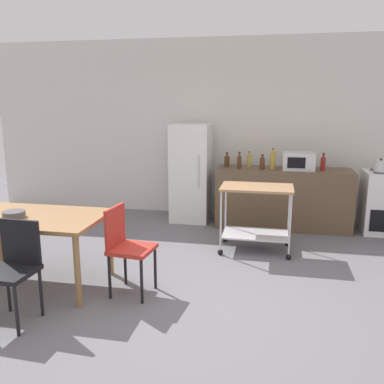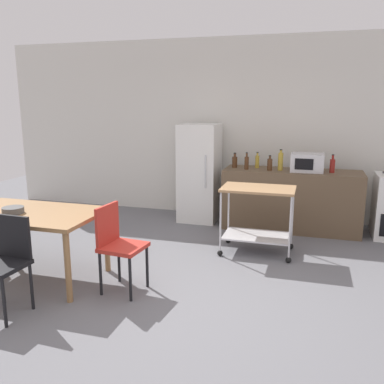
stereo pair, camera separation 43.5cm
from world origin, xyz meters
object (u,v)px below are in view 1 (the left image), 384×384
Objects in this scene: stove_oven at (384,202)px; bottle_wine at (323,164)px; chair_red at (126,244)px; refrigerator at (191,173)px; dining_table at (31,223)px; bottle_sesame_oil at (249,161)px; fruit_bowl at (14,214)px; bottle_hot_sauce at (262,163)px; bottle_soda at (239,162)px; kitchen_cart at (256,208)px; bottle_olive_oil at (273,160)px; microwave at (299,161)px; kettle at (381,166)px; bottle_soy_sauce at (227,161)px; chair_black at (14,265)px.

bottle_wine reaches higher than stove_oven.
refrigerator is (0.11, 2.71, 0.26)m from chair_red.
refrigerator is (1.14, 2.70, 0.10)m from dining_table.
bottle_sesame_oil is (1.02, 2.70, 0.48)m from chair_red.
bottle_wine reaches higher than fruit_bowl.
bottle_hot_sauce is (0.21, -0.18, -0.01)m from bottle_sesame_oil.
stove_oven is 4.09× the size of bottle_hot_sauce.
refrigerator reaches higher than bottle_soda.
kitchen_cart is at bearing 33.12° from dining_table.
bottle_olive_oil is at bearing -6.02° from refrigerator.
dining_table is at bearing -140.81° from bottle_wine.
kettle is (1.13, -0.04, -0.03)m from microwave.
bottle_olive_oil is 1.18× the size of bottle_wine.
kitchen_cart is at bearing -81.51° from bottle_sesame_oil.
refrigerator is 6.80× the size of bottle_soy_sauce.
refrigerator is 0.83m from bottle_soda.
bottle_soy_sauce is (1.72, 2.62, 0.32)m from dining_table.
chair_red is 1.03m from chair_black.
bottle_hot_sauce is 1.66m from kettle.
kettle is (3.92, 2.52, 0.33)m from dining_table.
dining_table is 1.65× the size of kitchen_cart.
dining_table is 3.40m from bottle_sesame_oil.
bottle_wine is (2.87, 3.27, 0.49)m from chair_black.
dining_table is at bearing 113.22° from chair_black.
bottle_sesame_oil is (-0.18, 1.22, 0.43)m from kitchen_cart.
bottle_soda is (-0.32, 1.05, 0.43)m from kitchen_cart.
chair_red is 4.02× the size of fruit_bowl.
bottle_olive_oil is 1.51m from kettle.
bottle_hot_sauce is at bearing -173.83° from microwave.
chair_black is 3.69× the size of bottle_sesame_oil.
bottle_sesame_oil is at bearing 138.66° from bottle_hot_sauce.
dining_table is 3.54m from bottle_olive_oil.
kettle is at bearing -3.70° from refrigerator.
bottle_hot_sauce is at bearing -9.85° from refrigerator.
bottle_wine is (1.08, -0.13, 0.00)m from bottle_sesame_oil.
bottle_olive_oil is at bearing 81.01° from kitchen_cart.
microwave is 3.95m from fruit_bowl.
bottle_sesame_oil is 0.92× the size of bottle_wine.
bottle_soy_sauce is 1.03× the size of fruit_bowl.
bottle_hot_sauce is (0.34, -0.01, -0.01)m from bottle_soda.
bottle_soda is at bearing -176.74° from microwave.
fruit_bowl is at bearing -146.43° from kitchen_cart.
stove_oven is 2.00× the size of microwave.
chair_red is at bearing -104.57° from bottle_soy_sauce.
dining_table is 1.69× the size of chair_red.
refrigerator is 2.80m from kettle.
chair_black is 4.90m from kettle.
refrigerator is 1.67m from kitchen_cart.
stove_oven is 3.53× the size of bottle_wine.
chair_black is 0.98× the size of kitchen_cart.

